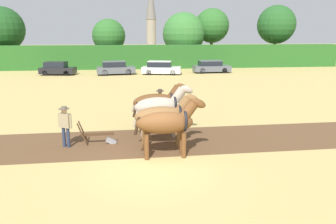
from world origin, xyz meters
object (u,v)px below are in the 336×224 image
at_px(church_spire, 151,14).
at_px(draft_horse_trail_right, 158,103).
at_px(tree_right, 276,25).
at_px(farmer_at_plow, 65,123).
at_px(plow, 101,137).
at_px(tree_center_left, 109,36).
at_px(parked_car_far_left, 57,69).
at_px(parked_car_center, 211,67).
at_px(draft_horse_lead_left, 168,123).
at_px(tree_left, 2,29).
at_px(parked_car_left, 115,68).
at_px(draft_horse_lead_right, 164,116).
at_px(tree_center, 184,34).
at_px(parked_car_center_left, 161,68).
at_px(farmer_beside_team, 160,102).
at_px(draft_horse_trail_left, 161,107).
at_px(tree_center_right, 212,26).

xyz_separation_m(church_spire, draft_horse_trail_right, (-4.88, -72.74, -7.85)).
height_order(tree_right, farmer_at_plow, tree_right).
height_order(church_spire, plow, church_spire).
bearing_deg(tree_center_left, farmer_at_plow, -90.22).
bearing_deg(parked_car_far_left, parked_car_center, 8.71).
relative_size(draft_horse_lead_left, plow, 1.74).
bearing_deg(tree_left, plow, -65.47).
bearing_deg(tree_center_left, church_spire, 77.75).
distance_m(tree_left, draft_horse_lead_left, 40.19).
relative_size(draft_horse_trail_right, parked_car_left, 0.64).
bearing_deg(tree_right, draft_horse_trail_right, -122.72).
xyz_separation_m(tree_left, parked_car_far_left, (8.67, -9.08, -4.45)).
relative_size(farmer_at_plow, parked_car_far_left, 0.43).
height_order(draft_horse_trail_right, farmer_at_plow, draft_horse_trail_right).
bearing_deg(church_spire, farmer_at_plow, -96.85).
distance_m(draft_horse_lead_right, draft_horse_trail_right, 2.46).
height_order(tree_center, parked_car_center_left, tree_center).
relative_size(tree_center_left, parked_car_far_left, 1.61).
height_order(church_spire, draft_horse_trail_right, church_spire).
height_order(plow, parked_car_center, parked_car_center).
bearing_deg(farmer_beside_team, church_spire, 61.18).
bearing_deg(farmer_beside_team, farmer_at_plow, -164.85).
bearing_deg(draft_horse_lead_right, farmer_beside_team, 85.94).
distance_m(tree_left, draft_horse_trail_left, 38.00).
height_order(tree_center_left, draft_horse_trail_right, tree_center_left).
height_order(tree_left, parked_car_far_left, tree_left).
xyz_separation_m(draft_horse_trail_right, farmer_beside_team, (0.27, 1.60, -0.33)).
distance_m(tree_center_right, draft_horse_lead_left, 38.60).
bearing_deg(tree_center, draft_horse_trail_left, -101.30).
xyz_separation_m(draft_horse_trail_left, farmer_at_plow, (-4.13, -0.88, -0.39)).
bearing_deg(draft_horse_trail_left, tree_center_left, 96.18).
height_order(tree_left, plow, tree_left).
bearing_deg(tree_left, tree_center_left, -0.15).
bearing_deg(parked_car_left, parked_car_center_left, -11.78).
xyz_separation_m(tree_center_left, parked_car_center_left, (6.33, -9.98, -3.53)).
xyz_separation_m(tree_right, parked_car_far_left, (-30.01, -9.12, -5.10)).
bearing_deg(parked_car_center, draft_horse_lead_left, -109.88).
bearing_deg(parked_car_far_left, tree_center_right, 35.22).
relative_size(tree_center_right, draft_horse_lead_left, 2.85).
relative_size(tree_center_right, parked_car_center_left, 1.73).
xyz_separation_m(tree_left, draft_horse_trail_right, (18.12, -31.95, -3.78)).
xyz_separation_m(church_spire, parked_car_left, (-7.77, -50.47, -8.49)).
height_order(draft_horse_trail_left, farmer_beside_team, draft_horse_trail_left).
distance_m(church_spire, plow, 75.54).
relative_size(draft_horse_lead_right, parked_car_left, 0.65).
relative_size(tree_left, farmer_beside_team, 4.57).
distance_m(tree_center_right, plow, 37.92).
relative_size(tree_left, parked_car_center, 1.83).
bearing_deg(parked_car_center, tree_right, 35.14).
height_order(tree_center, draft_horse_trail_right, tree_center).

